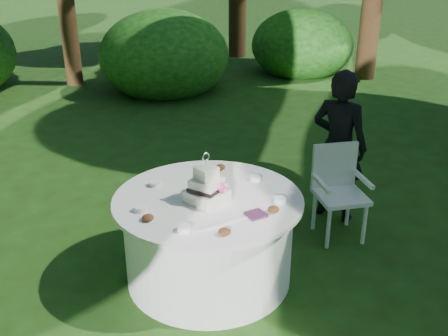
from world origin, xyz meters
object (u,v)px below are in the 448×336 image
at_px(guest, 339,146).
at_px(cake, 207,188).
at_px(table, 209,238).
at_px(chair, 338,185).
at_px(napkins, 256,215).

relative_size(guest, cake, 3.78).
height_order(guest, table, guest).
xyz_separation_m(cake, chair, (1.48, 0.10, -0.36)).
relative_size(table, chair, 1.72).
height_order(napkins, table, napkins).
xyz_separation_m(napkins, table, (-0.17, 0.45, -0.39)).
bearing_deg(table, cake, -125.42).
bearing_deg(napkins, guest, 27.27).
bearing_deg(guest, napkins, 89.32).
bearing_deg(table, napkins, -69.04).
xyz_separation_m(napkins, guest, (1.49, 0.77, 0.01)).
distance_m(napkins, cake, 0.46).
bearing_deg(guest, cake, 74.29).
distance_m(guest, chair, 0.44).
bearing_deg(chair, cake, -176.19).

